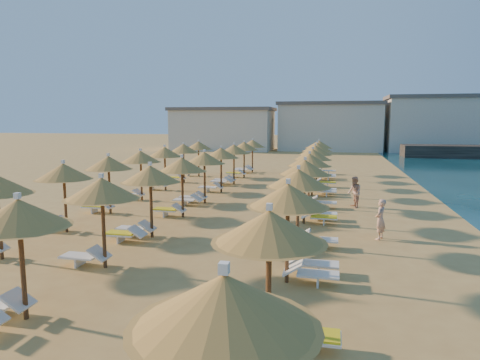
% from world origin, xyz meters
% --- Properties ---
extents(ground, '(220.00, 220.00, 0.00)m').
position_xyz_m(ground, '(0.00, 0.00, 0.00)').
color(ground, tan).
rests_on(ground, ground).
extents(hotel_blocks, '(47.50, 11.01, 8.10)m').
position_xyz_m(hotel_blocks, '(4.20, 46.73, 3.70)').
color(hotel_blocks, beige).
rests_on(hotel_blocks, ground).
extents(parasol_row_east, '(2.38, 35.18, 3.06)m').
position_xyz_m(parasol_row_east, '(2.58, 1.59, 2.53)').
color(parasol_row_east, brown).
rests_on(parasol_row_east, ground).
extents(parasol_row_west, '(2.38, 35.18, 3.06)m').
position_xyz_m(parasol_row_west, '(-3.25, 1.59, 2.53)').
color(parasol_row_west, brown).
rests_on(parasol_row_west, ground).
extents(parasol_row_inland, '(2.38, 24.25, 3.06)m').
position_xyz_m(parasol_row_inland, '(-7.11, 3.41, 2.53)').
color(parasol_row_inland, brown).
rests_on(parasol_row_inland, ground).
extents(loungers, '(12.68, 33.44, 0.66)m').
position_xyz_m(loungers, '(-1.81, 1.80, 0.34)').
color(loungers, white).
rests_on(loungers, ground).
extents(beachgoer_b, '(0.85, 0.97, 1.68)m').
position_xyz_m(beachgoer_b, '(4.98, 3.98, 0.84)').
color(beachgoer_b, tan).
rests_on(beachgoer_b, ground).
extents(beachgoer_a, '(0.58, 0.69, 1.62)m').
position_xyz_m(beachgoer_a, '(5.69, -2.21, 0.81)').
color(beachgoer_a, tan).
rests_on(beachgoer_a, ground).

